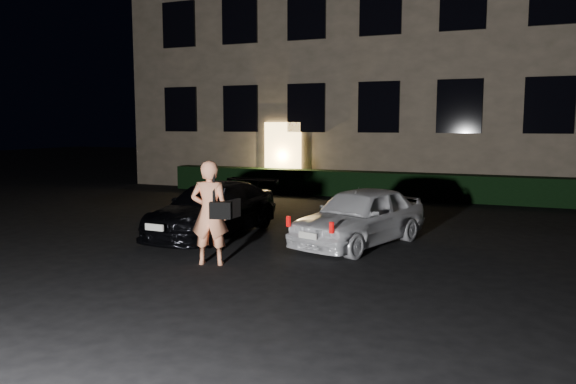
% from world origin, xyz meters
% --- Properties ---
extents(ground, '(80.00, 80.00, 0.00)m').
position_xyz_m(ground, '(0.00, 0.00, 0.00)').
color(ground, black).
rests_on(ground, ground).
extents(building, '(20.00, 8.11, 12.00)m').
position_xyz_m(building, '(-0.00, 14.99, 6.00)').
color(building, brown).
rests_on(building, ground).
extents(hedge, '(15.00, 0.70, 0.85)m').
position_xyz_m(hedge, '(0.00, 10.50, 0.42)').
color(hedge, black).
rests_on(hedge, ground).
extents(sedan, '(1.79, 4.05, 1.14)m').
position_xyz_m(sedan, '(-1.79, 2.93, 0.57)').
color(sedan, black).
rests_on(sedan, ground).
extents(hatch, '(2.39, 3.73, 1.18)m').
position_xyz_m(hatch, '(1.51, 3.11, 0.59)').
color(hatch, white).
rests_on(hatch, ground).
extents(man, '(0.83, 0.60, 1.82)m').
position_xyz_m(man, '(-0.47, 0.55, 0.92)').
color(man, '#FF9B6D').
rests_on(man, ground).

